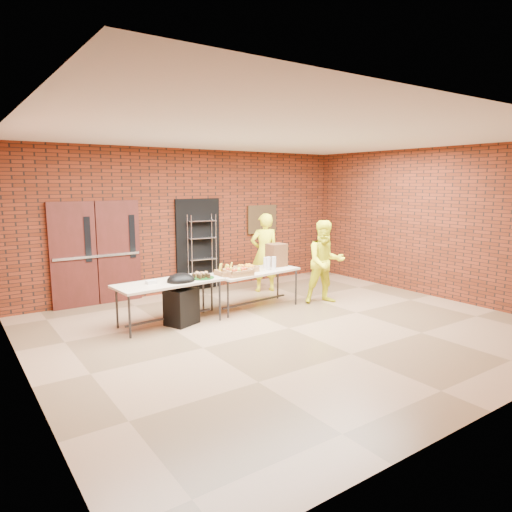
# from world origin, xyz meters

# --- Properties ---
(room) EXTENTS (8.08, 7.08, 3.28)m
(room) POSITION_xyz_m (0.00, 0.00, 1.60)
(room) COLOR brown
(room) RESTS_ON ground
(double_doors) EXTENTS (1.78, 0.12, 2.10)m
(double_doors) POSITION_xyz_m (-2.20, 3.44, 1.05)
(double_doors) COLOR #4A1915
(double_doors) RESTS_ON room
(dark_doorway) EXTENTS (1.10, 0.06, 2.10)m
(dark_doorway) POSITION_xyz_m (0.10, 3.46, 1.05)
(dark_doorway) COLOR black
(dark_doorway) RESTS_ON room
(bronze_plaque) EXTENTS (0.85, 0.04, 0.70)m
(bronze_plaque) POSITION_xyz_m (1.90, 3.45, 1.55)
(bronze_plaque) COLOR #41321A
(bronze_plaque) RESTS_ON room
(wire_rack) EXTENTS (0.67, 0.30, 1.75)m
(wire_rack) POSITION_xyz_m (0.13, 3.32, 0.87)
(wire_rack) COLOR silver
(wire_rack) RESTS_ON room
(table_left) EXTENTS (1.92, 0.92, 0.77)m
(table_left) POSITION_xyz_m (-1.57, 1.36, 0.70)
(table_left) COLOR beige
(table_left) RESTS_ON room
(table_right) EXTENTS (1.89, 0.95, 0.75)m
(table_right) POSITION_xyz_m (0.27, 1.41, 0.68)
(table_right) COLOR beige
(table_right) RESTS_ON room
(basket_bananas) EXTENTS (0.41, 0.32, 0.13)m
(basket_bananas) POSITION_xyz_m (-0.40, 1.35, 0.80)
(basket_bananas) COLOR #AD8545
(basket_bananas) RESTS_ON table_right
(basket_oranges) EXTENTS (0.42, 0.33, 0.13)m
(basket_oranges) POSITION_xyz_m (0.08, 1.44, 0.80)
(basket_oranges) COLOR #AD8545
(basket_oranges) RESTS_ON table_right
(basket_apples) EXTENTS (0.49, 0.38, 0.15)m
(basket_apples) POSITION_xyz_m (-0.25, 1.21, 0.81)
(basket_apples) COLOR #AD8545
(basket_apples) RESTS_ON table_right
(muffin_tray) EXTENTS (0.43, 0.43, 0.11)m
(muffin_tray) POSITION_xyz_m (-0.96, 1.30, 0.81)
(muffin_tray) COLOR #144B15
(muffin_tray) RESTS_ON table_left
(napkin_box) EXTENTS (0.17, 0.11, 0.06)m
(napkin_box) POSITION_xyz_m (-1.89, 1.38, 0.79)
(napkin_box) COLOR silver
(napkin_box) RESTS_ON table_left
(coffee_dispenser) EXTENTS (0.36, 0.32, 0.47)m
(coffee_dispenser) POSITION_xyz_m (0.92, 1.57, 0.98)
(coffee_dispenser) COLOR brown
(coffee_dispenser) RESTS_ON table_right
(cup_stack_front) EXTENTS (0.09, 0.09, 0.26)m
(cup_stack_front) POSITION_xyz_m (0.53, 1.32, 0.88)
(cup_stack_front) COLOR silver
(cup_stack_front) RESTS_ON table_right
(cup_stack_mid) EXTENTS (0.09, 0.09, 0.27)m
(cup_stack_mid) POSITION_xyz_m (0.61, 1.25, 0.88)
(cup_stack_mid) COLOR silver
(cup_stack_mid) RESTS_ON table_right
(cup_stack_back) EXTENTS (0.08, 0.08, 0.23)m
(cup_stack_back) POSITION_xyz_m (0.58, 1.49, 0.86)
(cup_stack_back) COLOR silver
(cup_stack_back) RESTS_ON table_right
(covered_grill) EXTENTS (0.62, 0.57, 0.92)m
(covered_grill) POSITION_xyz_m (-1.40, 1.25, 0.46)
(covered_grill) COLOR black
(covered_grill) RESTS_ON room
(volunteer_woman) EXTENTS (0.75, 0.60, 1.78)m
(volunteer_woman) POSITION_xyz_m (1.24, 2.44, 0.89)
(volunteer_woman) COLOR #FCFF1C
(volunteer_woman) RESTS_ON room
(volunteer_man) EXTENTS (1.01, 0.91, 1.70)m
(volunteer_man) POSITION_xyz_m (1.67, 0.91, 0.85)
(volunteer_man) COLOR #FCFF1C
(volunteer_man) RESTS_ON room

